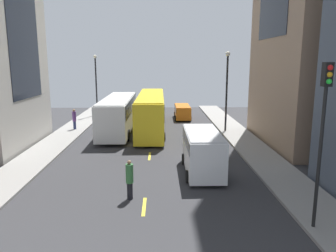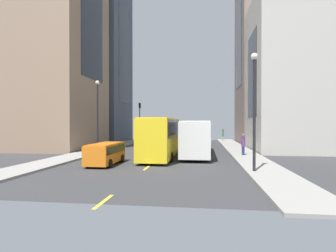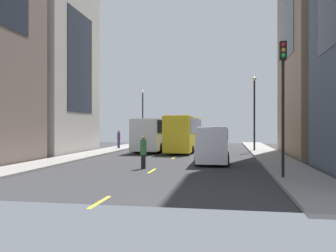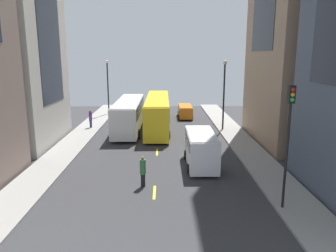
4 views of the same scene
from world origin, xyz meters
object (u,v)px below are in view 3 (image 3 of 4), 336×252
at_px(city_bus_white, 156,132).
at_px(pedestrian_walking_far, 119,139).
at_px(streetcar_yellow, 185,131).
at_px(pedestrian_waiting_curb, 143,152).
at_px(delivery_van_white, 213,142).
at_px(traffic_light_near_corner, 283,84).
at_px(car_orange_0, 220,139).

relative_size(city_bus_white, pedestrian_walking_far, 5.92).
relative_size(city_bus_white, streetcar_yellow, 0.83).
bearing_deg(pedestrian_waiting_curb, delivery_van_white, -76.09).
height_order(streetcar_yellow, pedestrian_walking_far, streetcar_yellow).
height_order(pedestrian_walking_far, pedestrian_waiting_curb, pedestrian_walking_far).
height_order(city_bus_white, traffic_light_near_corner, traffic_light_near_corner).
xyz_separation_m(delivery_van_white, traffic_light_near_corner, (3.65, -7.11, 3.16)).
xyz_separation_m(city_bus_white, delivery_van_white, (6.62, -12.00, -0.50)).
bearing_deg(traffic_light_near_corner, streetcar_yellow, 109.80).
bearing_deg(city_bus_white, traffic_light_near_corner, -61.76).
bearing_deg(car_orange_0, pedestrian_waiting_curb, -100.25).
relative_size(city_bus_white, traffic_light_near_corner, 1.81).
xyz_separation_m(car_orange_0, pedestrian_waiting_curb, (-4.19, -23.14, 0.11)).
xyz_separation_m(pedestrian_walking_far, pedestrian_waiting_curb, (6.95, -16.64, -0.16)).
bearing_deg(car_orange_0, streetcar_yellow, -118.43).
bearing_deg(delivery_van_white, city_bus_white, 118.86).
distance_m(city_bus_white, pedestrian_waiting_curb, 16.08).
relative_size(delivery_van_white, traffic_light_near_corner, 0.83).
distance_m(delivery_van_white, traffic_light_near_corner, 8.59).
bearing_deg(car_orange_0, pedestrian_walking_far, -149.72).
distance_m(car_orange_0, pedestrian_waiting_curb, 23.51).
xyz_separation_m(car_orange_0, pedestrian_walking_far, (-11.13, -6.50, 0.26)).
bearing_deg(city_bus_white, car_orange_0, 47.39).
height_order(car_orange_0, pedestrian_walking_far, pedestrian_walking_far).
xyz_separation_m(city_bus_white, streetcar_yellow, (3.13, 0.70, 0.12)).
distance_m(city_bus_white, traffic_light_near_corner, 21.86).
xyz_separation_m(city_bus_white, pedestrian_waiting_curb, (2.51, -15.86, -0.95)).
bearing_deg(streetcar_yellow, car_orange_0, 61.57).
bearing_deg(streetcar_yellow, pedestrian_waiting_curb, -92.15).
relative_size(streetcar_yellow, pedestrian_walking_far, 7.10).
bearing_deg(pedestrian_waiting_curb, streetcar_yellow, -31.43).
bearing_deg(traffic_light_near_corner, delivery_van_white, 117.17).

